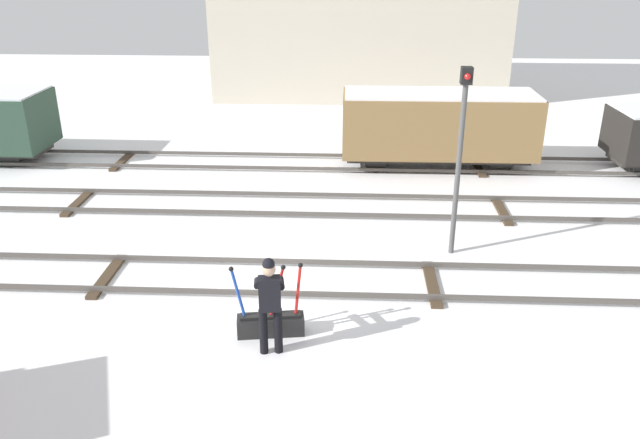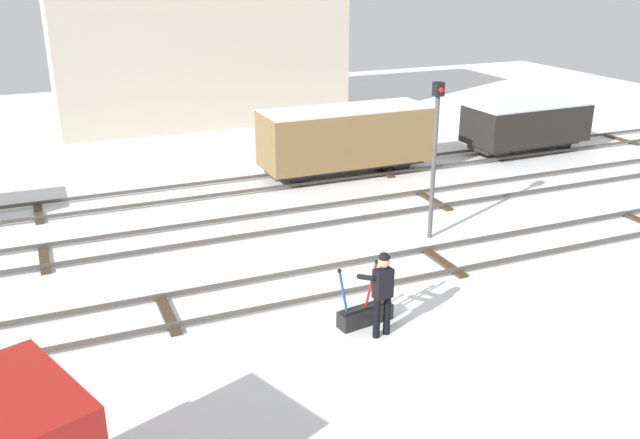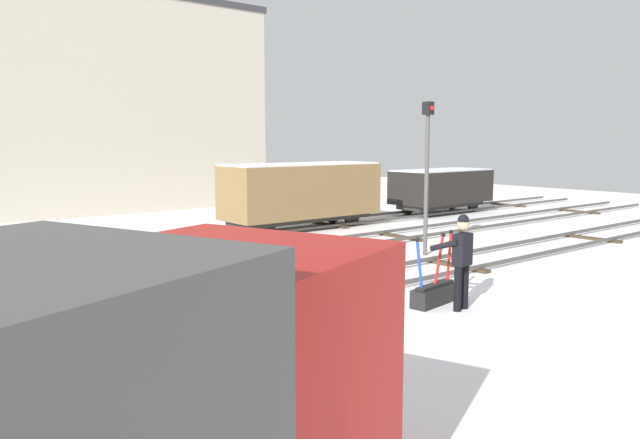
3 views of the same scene
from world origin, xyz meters
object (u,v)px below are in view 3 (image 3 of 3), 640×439
object	(u,v)px
rail_worker	(461,256)
signal_post	(427,164)
freight_car_back_track	(302,192)
switch_lever_frame	(435,292)
freight_car_near_switch	(442,187)

from	to	relation	value
rail_worker	signal_post	world-z (taller)	signal_post
signal_post	freight_car_back_track	xyz separation A→B (m)	(0.36, 6.32, -1.21)
signal_post	switch_lever_frame	bearing A→B (deg)	-136.58
signal_post	freight_car_back_track	size ratio (longest dim) A/B	0.71
switch_lever_frame	freight_car_back_track	bearing A→B (deg)	58.86
freight_car_near_switch	freight_car_back_track	bearing A→B (deg)	178.32
switch_lever_frame	signal_post	world-z (taller)	signal_post
freight_car_back_track	switch_lever_frame	bearing A→B (deg)	-113.26
rail_worker	signal_post	xyz separation A→B (m)	(3.76, 4.19, 1.55)
switch_lever_frame	rail_worker	size ratio (longest dim) A/B	0.78
rail_worker	signal_post	distance (m)	5.84
switch_lever_frame	rail_worker	xyz separation A→B (m)	(0.07, -0.56, 0.82)
signal_post	freight_car_near_switch	size ratio (longest dim) A/B	0.89
rail_worker	freight_car_near_switch	distance (m)	15.97
freight_car_near_switch	rail_worker	bearing A→B (deg)	-140.54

